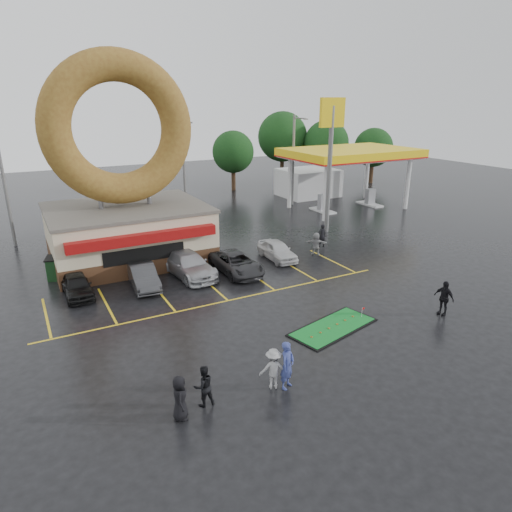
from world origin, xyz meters
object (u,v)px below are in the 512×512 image
gas_station (331,168)px  car_grey (236,263)px  car_black (77,286)px  car_dgrey (143,276)px  donut_shop (125,195)px  person_cameraman (444,298)px  car_white (277,250)px  person_blue (287,365)px  streetlight_right (294,158)px  streetlight_left (4,183)px  dumpster (64,268)px  shell_sign (331,141)px  car_silver (188,264)px  putting_green (333,327)px  streetlight_mid (184,168)px

gas_station → car_grey: gas_station is taller
car_black → car_dgrey: 3.66m
donut_shop → car_dgrey: 6.65m
car_black → person_cameraman: size_ratio=1.99×
car_white → person_blue: (-7.20, -12.87, 0.32)m
streetlight_right → car_grey: 20.70m
streetlight_left → person_cameraman: bearing=-50.7°
gas_station → dumpster: size_ratio=7.58×
shell_sign → car_silver: 15.64m
streetlight_right → car_grey: bearing=-132.7°
car_black → putting_green: (10.35, -9.86, -0.59)m
streetlight_right → person_cameraman: size_ratio=4.91×
donut_shop → gas_station: size_ratio=0.99×
streetlight_mid → car_silver: streetlight_mid is taller
streetlight_left → streetlight_right: (26.00, 2.00, 0.00)m
donut_shop → streetlight_mid: size_ratio=1.50×
donut_shop → car_dgrey: (-0.55, -5.42, -3.81)m
car_white → car_grey: bearing=-162.6°
shell_sign → car_silver: bearing=-163.6°
car_silver → car_white: bearing=-6.8°
donut_shop → shell_sign: 16.29m
streetlight_mid → car_silver: bearing=-109.5°
gas_station → streetlight_mid: bearing=-179.9°
gas_station → shell_sign: 11.93m
car_black → person_cameraman: (16.20, -11.31, 0.29)m
donut_shop → streetlight_left: size_ratio=1.50×
streetlight_left → dumpster: bearing=-73.8°
streetlight_left → person_blue: bearing=-70.7°
dumpster → putting_green: bearing=-36.5°
shell_sign → car_grey: size_ratio=2.28×
streetlight_mid → dumpster: 15.55m
person_cameraman → streetlight_right: bearing=155.1°
streetlight_right → car_grey: size_ratio=1.94×
car_silver → dumpster: bearing=147.7°
streetlight_left → putting_green: 25.89m
car_dgrey → car_white: bearing=7.0°
person_blue → streetlight_left: bearing=79.8°
shell_sign → streetlight_right: size_ratio=1.18×
streetlight_left → streetlight_right: same height
car_dgrey → dumpster: 5.44m
streetlight_mid → car_black: size_ratio=2.46×
streetlight_mid → car_dgrey: 15.90m
car_black → car_dgrey: size_ratio=0.92×
car_grey → person_cameraman: (6.77, -10.31, 0.27)m
car_silver → donut_shop: bearing=109.1°
streetlight_left → car_white: size_ratio=2.36×
car_silver → person_blue: 12.89m
dumpster → car_dgrey: bearing=-29.0°
donut_shop → putting_green: 16.66m
car_grey → person_cameraman: 12.34m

